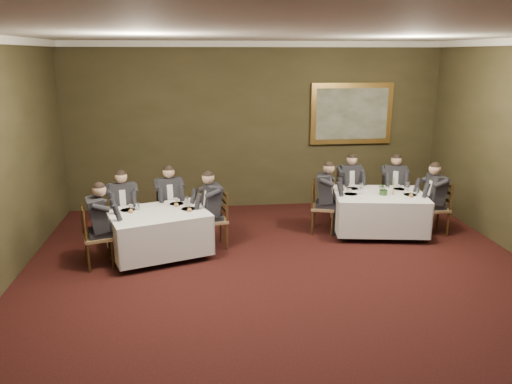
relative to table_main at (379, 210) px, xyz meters
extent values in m
plane|color=black|center=(-2.08, -2.97, -0.45)|extent=(10.00, 10.00, 0.00)
cube|color=silver|center=(-2.08, -2.97, 3.05)|extent=(8.00, 10.00, 0.10)
cube|color=#312E18|center=(-2.08, 2.03, 1.30)|extent=(8.00, 0.10, 3.50)
cube|color=white|center=(-2.08, 1.98, 2.99)|extent=(8.00, 0.10, 0.12)
cube|color=black|center=(0.00, 0.00, 0.28)|extent=(1.74, 1.41, 0.04)
cube|color=white|center=(0.00, 0.00, 0.31)|extent=(1.80, 1.48, 0.02)
cube|color=white|center=(0.00, 0.00, -0.02)|extent=(1.83, 1.50, 0.65)
cube|color=black|center=(-3.98, -0.66, 0.28)|extent=(1.75, 1.52, 0.04)
cube|color=white|center=(-3.98, -0.66, 0.31)|extent=(1.82, 1.60, 0.02)
cube|color=white|center=(-3.98, -0.66, -0.02)|extent=(1.85, 1.62, 0.65)
cube|color=olive|center=(-0.31, 0.89, 0.04)|extent=(0.46, 0.44, 0.05)
cube|color=black|center=(-0.32, 1.08, 0.28)|extent=(0.38, 0.05, 0.54)
cube|color=black|center=(-0.31, 0.89, 0.41)|extent=(0.44, 0.33, 0.55)
sphere|color=tan|center=(-0.31, 0.89, 0.79)|extent=(0.22, 0.22, 0.21)
cube|color=olive|center=(0.57, 0.76, 0.04)|extent=(0.52, 0.50, 0.05)
cube|color=black|center=(0.60, 0.94, 0.28)|extent=(0.38, 0.11, 0.54)
cube|color=black|center=(0.57, 0.76, 0.41)|extent=(0.47, 0.39, 0.55)
sphere|color=tan|center=(0.57, 0.76, 0.79)|extent=(0.25, 0.25, 0.21)
cube|color=olive|center=(-1.02, 0.16, 0.04)|extent=(0.53, 0.54, 0.05)
cube|color=black|center=(-1.20, 0.21, 0.28)|extent=(0.14, 0.37, 0.54)
cube|color=black|center=(-1.02, 0.16, 0.41)|extent=(0.42, 0.49, 0.55)
sphere|color=tan|center=(-1.02, 0.16, 0.79)|extent=(0.26, 0.26, 0.21)
cube|color=olive|center=(1.02, -0.16, 0.04)|extent=(0.43, 0.45, 0.05)
cube|color=black|center=(1.21, -0.15, 0.28)|extent=(0.04, 0.38, 0.54)
cube|color=black|center=(1.02, -0.16, 0.41)|extent=(0.32, 0.43, 0.55)
sphere|color=tan|center=(1.02, -0.16, 0.79)|extent=(0.22, 0.22, 0.21)
cube|color=olive|center=(-4.63, -0.05, 0.04)|extent=(0.51, 0.50, 0.05)
cube|color=black|center=(-4.66, 0.13, 0.28)|extent=(0.38, 0.10, 0.54)
cube|color=black|center=(-4.63, -0.05, 0.41)|extent=(0.47, 0.39, 0.55)
sphere|color=tan|center=(-4.63, -0.05, 0.79)|extent=(0.25, 0.25, 0.21)
cube|color=olive|center=(-3.84, 0.21, 0.04)|extent=(0.51, 0.50, 0.05)
cube|color=black|center=(-3.88, 0.40, 0.28)|extent=(0.38, 0.10, 0.54)
cube|color=black|center=(-3.84, 0.21, 0.41)|extent=(0.47, 0.39, 0.55)
sphere|color=tan|center=(-3.84, 0.21, 0.79)|extent=(0.25, 0.25, 0.21)
cube|color=olive|center=(-3.07, -0.35, 0.04)|extent=(0.51, 0.52, 0.05)
cube|color=black|center=(-2.88, -0.31, 0.28)|extent=(0.11, 0.38, 0.54)
cube|color=black|center=(-3.07, -0.35, 0.41)|extent=(0.39, 0.48, 0.55)
sphere|color=tan|center=(-3.07, -0.35, 0.79)|extent=(0.25, 0.25, 0.21)
cube|color=olive|center=(-4.90, -0.97, 0.04)|extent=(0.53, 0.54, 0.05)
cube|color=black|center=(-5.08, -1.02, 0.28)|extent=(0.13, 0.37, 0.54)
cube|color=black|center=(-4.90, -0.97, 0.41)|extent=(0.41, 0.49, 0.55)
sphere|color=tan|center=(-4.90, -0.97, 0.79)|extent=(0.26, 0.26, 0.21)
imported|color=#2D5926|center=(0.04, -0.09, 0.44)|extent=(0.27, 0.25, 0.26)
cylinder|color=gold|center=(0.22, -0.08, 0.33)|extent=(0.07, 0.07, 0.02)
cylinder|color=gold|center=(0.22, -0.08, 0.49)|extent=(0.02, 0.02, 0.31)
cylinder|color=white|center=(0.22, -0.08, 0.71)|extent=(0.02, 0.02, 0.13)
cylinder|color=white|center=(-0.38, 0.41, 0.32)|extent=(0.25, 0.25, 0.01)
cylinder|color=white|center=(-0.38, 0.56, 0.35)|extent=(0.08, 0.08, 0.05)
cylinder|color=white|center=(-0.21, 0.41, 0.39)|extent=(0.06, 0.06, 0.14)
cylinder|color=white|center=(-4.48, -0.49, 0.32)|extent=(0.25, 0.25, 0.01)
cylinder|color=white|center=(-4.48, -0.34, 0.35)|extent=(0.08, 0.08, 0.05)
cylinder|color=white|center=(-4.31, -0.49, 0.39)|extent=(0.06, 0.06, 0.14)
cube|color=#E4B453|center=(0.00, 1.97, 1.55)|extent=(1.78, 0.08, 1.30)
cube|color=#454830|center=(0.00, 1.93, 1.55)|extent=(1.56, 0.01, 1.08)
camera|label=1|loc=(-3.27, -8.52, 2.80)|focal=35.00mm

